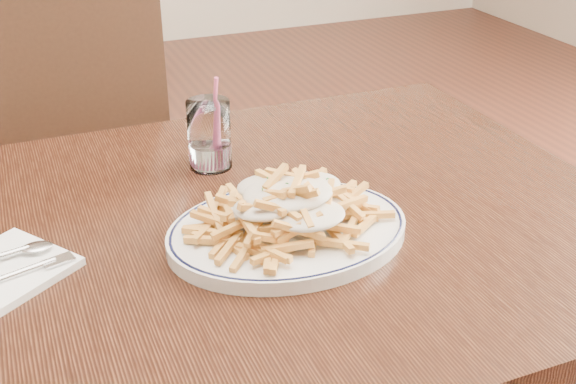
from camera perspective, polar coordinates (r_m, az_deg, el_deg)
name	(u,v)px	position (r m, az deg, el deg)	size (l,w,h in m)	color
table	(209,277)	(1.03, -6.24, -6.66)	(1.20, 0.80, 0.75)	black
chair_far	(55,180)	(1.62, -17.92, 0.88)	(0.47, 0.47, 0.98)	black
fries_plate	(288,231)	(0.95, 0.00, -3.12)	(0.38, 0.35, 0.02)	white
loaded_fries	(288,201)	(0.93, 0.00, -0.71)	(0.25, 0.22, 0.07)	gold
water_glass	(210,139)	(1.14, -6.21, 4.22)	(0.07, 0.07, 0.15)	white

